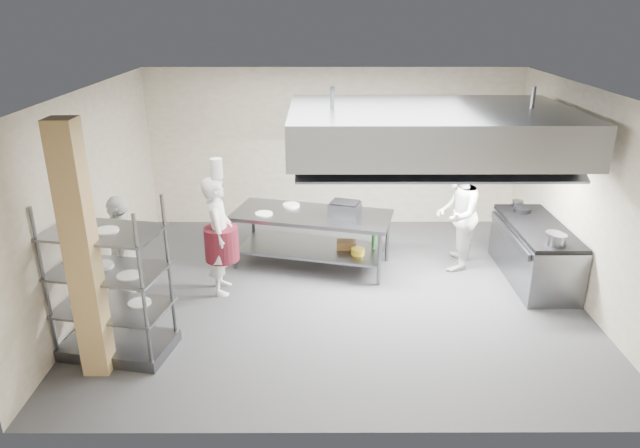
{
  "coord_description": "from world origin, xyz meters",
  "views": [
    {
      "loc": [
        -0.3,
        -7.63,
        4.07
      ],
      "look_at": [
        -0.27,
        0.2,
        1.04
      ],
      "focal_mm": 32.0,
      "sensor_mm": 36.0,
      "label": 1
    }
  ],
  "objects_px": {
    "chef_line": "(457,214)",
    "stockpot": "(558,240)",
    "pass_rack": "(109,279)",
    "chef_plating": "(123,253)",
    "island": "(312,239)",
    "griddle": "(345,210)",
    "cooking_range": "(534,254)",
    "chef_head": "(219,236)"
  },
  "relations": [
    {
      "from": "chef_line",
      "to": "stockpot",
      "type": "bearing_deg",
      "value": 63.25
    },
    {
      "from": "chef_line",
      "to": "stockpot",
      "type": "xyz_separation_m",
      "value": [
        1.14,
        -1.21,
        0.06
      ]
    },
    {
      "from": "pass_rack",
      "to": "chef_plating",
      "type": "xyz_separation_m",
      "value": [
        -0.2,
        1.1,
        -0.15
      ]
    },
    {
      "from": "island",
      "to": "pass_rack",
      "type": "relative_size",
      "value": 1.27
    },
    {
      "from": "chef_line",
      "to": "griddle",
      "type": "xyz_separation_m",
      "value": [
        -1.8,
        -0.08,
        0.11
      ]
    },
    {
      "from": "griddle",
      "to": "stockpot",
      "type": "xyz_separation_m",
      "value": [
        2.94,
        -1.13,
        -0.04
      ]
    },
    {
      "from": "pass_rack",
      "to": "stockpot",
      "type": "xyz_separation_m",
      "value": [
        5.86,
        1.24,
        -0.02
      ]
    },
    {
      "from": "chef_plating",
      "to": "pass_rack",
      "type": "bearing_deg",
      "value": -6.63
    },
    {
      "from": "cooking_range",
      "to": "stockpot",
      "type": "height_order",
      "value": "stockpot"
    },
    {
      "from": "pass_rack",
      "to": "griddle",
      "type": "height_order",
      "value": "pass_rack"
    },
    {
      "from": "pass_rack",
      "to": "chef_head",
      "type": "height_order",
      "value": "pass_rack"
    },
    {
      "from": "chef_head",
      "to": "island",
      "type": "bearing_deg",
      "value": -61.7
    },
    {
      "from": "chef_line",
      "to": "stockpot",
      "type": "relative_size",
      "value": 7.95
    },
    {
      "from": "chef_plating",
      "to": "griddle",
      "type": "height_order",
      "value": "chef_plating"
    },
    {
      "from": "chef_head",
      "to": "chef_line",
      "type": "distance_m",
      "value": 3.77
    },
    {
      "from": "chef_plating",
      "to": "griddle",
      "type": "distance_m",
      "value": 3.37
    },
    {
      "from": "chef_plating",
      "to": "island",
      "type": "bearing_deg",
      "value": 101.66
    },
    {
      "from": "chef_line",
      "to": "griddle",
      "type": "height_order",
      "value": "chef_line"
    },
    {
      "from": "cooking_range",
      "to": "stockpot",
      "type": "relative_size",
      "value": 8.65
    },
    {
      "from": "chef_head",
      "to": "chef_line",
      "type": "relative_size",
      "value": 0.98
    },
    {
      "from": "chef_line",
      "to": "chef_plating",
      "type": "relative_size",
      "value": 1.09
    },
    {
      "from": "chef_line",
      "to": "stockpot",
      "type": "height_order",
      "value": "chef_line"
    },
    {
      "from": "cooking_range",
      "to": "griddle",
      "type": "bearing_deg",
      "value": 173.22
    },
    {
      "from": "griddle",
      "to": "stockpot",
      "type": "relative_size",
      "value": 2.02
    },
    {
      "from": "chef_plating",
      "to": "griddle",
      "type": "xyz_separation_m",
      "value": [
        3.12,
        1.27,
        0.18
      ]
    },
    {
      "from": "island",
      "to": "chef_plating",
      "type": "bearing_deg",
      "value": -137.13
    },
    {
      "from": "stockpot",
      "to": "chef_head",
      "type": "bearing_deg",
      "value": 175.66
    },
    {
      "from": "pass_rack",
      "to": "cooking_range",
      "type": "height_order",
      "value": "pass_rack"
    },
    {
      "from": "chef_head",
      "to": "griddle",
      "type": "bearing_deg",
      "value": -73.6
    },
    {
      "from": "chef_plating",
      "to": "stockpot",
      "type": "height_order",
      "value": "chef_plating"
    },
    {
      "from": "pass_rack",
      "to": "cooking_range",
      "type": "relative_size",
      "value": 1.0
    },
    {
      "from": "pass_rack",
      "to": "griddle",
      "type": "xyz_separation_m",
      "value": [
        2.92,
        2.36,
        0.03
      ]
    },
    {
      "from": "cooking_range",
      "to": "chef_line",
      "type": "bearing_deg",
      "value": 159.38
    },
    {
      "from": "cooking_range",
      "to": "chef_line",
      "type": "xyz_separation_m",
      "value": [
        -1.16,
        0.44,
        0.5
      ]
    },
    {
      "from": "chef_line",
      "to": "island",
      "type": "bearing_deg",
      "value": -71.66
    },
    {
      "from": "chef_line",
      "to": "chef_plating",
      "type": "distance_m",
      "value": 5.11
    },
    {
      "from": "island",
      "to": "pass_rack",
      "type": "height_order",
      "value": "pass_rack"
    },
    {
      "from": "cooking_range",
      "to": "island",
      "type": "bearing_deg",
      "value": 171.84
    },
    {
      "from": "island",
      "to": "stockpot",
      "type": "height_order",
      "value": "stockpot"
    },
    {
      "from": "pass_rack",
      "to": "chef_head",
      "type": "bearing_deg",
      "value": 67.94
    },
    {
      "from": "island",
      "to": "chef_line",
      "type": "bearing_deg",
      "value": 12.64
    },
    {
      "from": "island",
      "to": "griddle",
      "type": "xyz_separation_m",
      "value": [
        0.53,
        -0.15,
        0.57
      ]
    }
  ]
}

